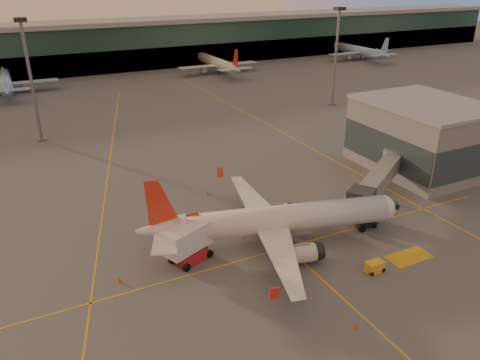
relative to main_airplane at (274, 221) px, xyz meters
name	(u,v)px	position (x,y,z in m)	size (l,w,h in m)	color
ground	(274,277)	(-3.97, -6.76, -3.50)	(600.00, 600.00, 0.00)	#4C4F54
taxi_markings	(124,164)	(-11.29, 37.73, -3.50)	(100.12, 173.00, 0.01)	gold
terminal	(76,48)	(-3.97, 135.04, 5.26)	(400.00, 20.00, 17.60)	#19382D
gate_building	(423,136)	(37.96, 11.17, 2.79)	(18.40, 22.40, 12.60)	slate
mast_west_near	(30,72)	(-23.97, 59.24, 11.36)	(2.40, 2.40, 25.60)	slate
mast_east_near	(336,50)	(51.03, 55.24, 11.36)	(2.40, 2.40, 25.60)	slate
distant_aircraft_row	(22,91)	(-24.97, 111.24, -3.50)	(290.00, 34.00, 13.00)	#86B2E0
main_airplane	(274,221)	(0.00, 0.00, 0.00)	(35.24, 32.11, 10.78)	silver
jet_bridge	(382,176)	(22.75, 4.62, 0.22)	(20.78, 14.69, 5.50)	slate
catering_truck	(189,241)	(-11.78, 1.11, -0.61)	(7.15, 5.19, 5.10)	#B61A2A
gpu_cart	(375,267)	(7.77, -11.23, -2.84)	(2.37, 1.39, 1.36)	gold
pushback_tug	(366,222)	(14.33, -1.82, -2.87)	(3.38, 2.56, 1.55)	black
cone_nose	(387,211)	(20.09, -0.15, -3.26)	(0.40, 0.40, 0.51)	#DF470B
cone_tail	(119,280)	(-20.88, 0.70, -3.20)	(0.49, 0.49, 0.63)	#DF470B
cone_wing_right	(356,326)	(-0.78, -18.21, -3.25)	(0.41, 0.41, 0.52)	#DF470B
cone_wing_left	(208,193)	(-2.09, 18.15, -3.24)	(0.43, 0.43, 0.55)	#DF470B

